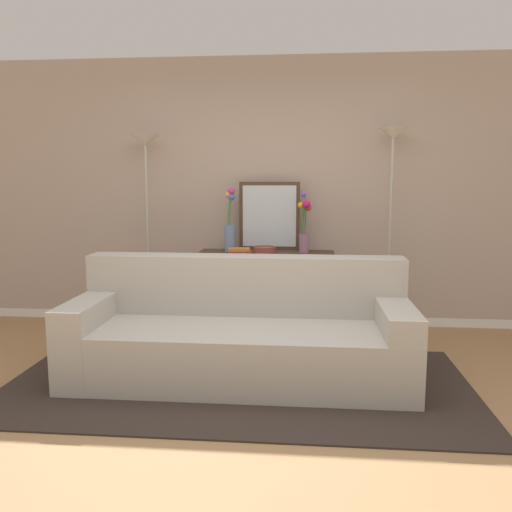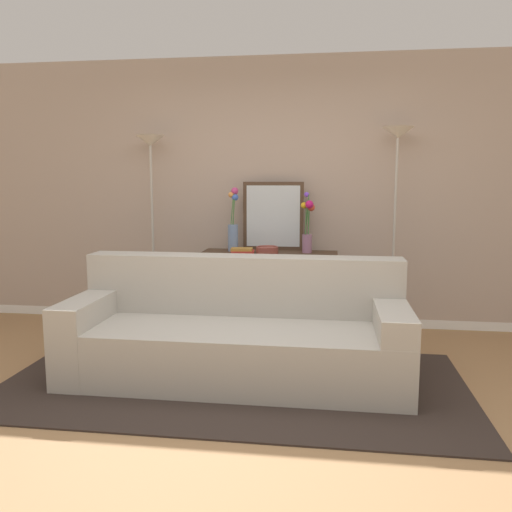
% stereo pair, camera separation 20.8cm
% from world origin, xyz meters
% --- Properties ---
extents(ground_plane, '(16.00, 16.00, 0.02)m').
position_xyz_m(ground_plane, '(0.00, 0.00, -0.01)').
color(ground_plane, '#9E754C').
extents(back_wall, '(12.00, 0.15, 2.67)m').
position_xyz_m(back_wall, '(0.00, 2.37, 1.33)').
color(back_wall, white).
rests_on(back_wall, ground).
extents(area_rug, '(3.33, 1.70, 0.01)m').
position_xyz_m(area_rug, '(-0.14, 0.62, 0.01)').
color(area_rug, '#332823').
rests_on(area_rug, ground).
extents(couch, '(2.48, 0.95, 0.88)m').
position_xyz_m(couch, '(-0.14, 0.78, 0.31)').
color(couch, '#ADA89E').
rests_on(couch, ground).
extents(console_table, '(1.29, 0.37, 0.79)m').
position_xyz_m(console_table, '(-0.04, 1.98, 0.55)').
color(console_table, '#473323').
rests_on(console_table, ground).
extents(floor_lamp_left, '(0.28, 0.28, 1.90)m').
position_xyz_m(floor_lamp_left, '(-1.22, 2.05, 1.49)').
color(floor_lamp_left, '#B7B2A8').
rests_on(floor_lamp_left, ground).
extents(floor_lamp_right, '(0.28, 0.28, 1.95)m').
position_xyz_m(floor_lamp_right, '(1.13, 2.05, 1.53)').
color(floor_lamp_right, '#B7B2A8').
rests_on(floor_lamp_right, ground).
extents(wall_mirror, '(0.59, 0.02, 0.66)m').
position_xyz_m(wall_mirror, '(-0.02, 2.14, 1.12)').
color(wall_mirror, '#473323').
rests_on(wall_mirror, console_table).
extents(vase_tall_flowers, '(0.10, 0.12, 0.61)m').
position_xyz_m(vase_tall_flowers, '(-0.39, 2.01, 1.02)').
color(vase_tall_flowers, '#6B84AD').
rests_on(vase_tall_flowers, console_table).
extents(vase_short_flowers, '(0.13, 0.12, 0.57)m').
position_xyz_m(vase_short_flowers, '(0.32, 1.97, 1.04)').
color(vase_short_flowers, gray).
rests_on(vase_short_flowers, console_table).
extents(fruit_bowl, '(0.21, 0.21, 0.07)m').
position_xyz_m(fruit_bowl, '(-0.05, 1.87, 0.82)').
color(fruit_bowl, brown).
rests_on(fruit_bowl, console_table).
extents(book_stack, '(0.23, 0.18, 0.05)m').
position_xyz_m(book_stack, '(-0.28, 1.87, 0.81)').
color(book_stack, '#BC3328').
rests_on(book_stack, console_table).
extents(book_row_under_console, '(0.41, 0.17, 0.13)m').
position_xyz_m(book_row_under_console, '(-0.36, 1.98, 0.06)').
color(book_row_under_console, maroon).
rests_on(book_row_under_console, ground).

